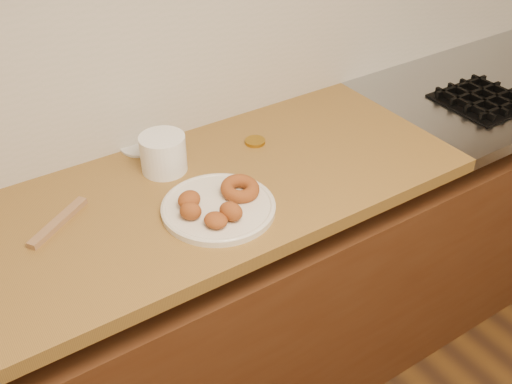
# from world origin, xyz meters

# --- Properties ---
(base_cabinet) EXTENTS (3.60, 0.60, 0.77)m
(base_cabinet) POSITION_xyz_m (0.00, 1.69, 0.39)
(base_cabinet) COLOR #4E2C17
(base_cabinet) RESTS_ON floor
(butcher_block) EXTENTS (2.30, 0.62, 0.04)m
(butcher_block) POSITION_xyz_m (-0.65, 1.69, 0.88)
(butcher_block) COLOR olive
(butcher_block) RESTS_ON base_cabinet
(backsplash) EXTENTS (3.60, 0.02, 0.60)m
(backsplash) POSITION_xyz_m (0.00, 1.99, 1.20)
(backsplash) COLOR #BBB7A7
(backsplash) RESTS_ON wall_back
(donut_plate) EXTENTS (0.29, 0.29, 0.02)m
(donut_plate) POSITION_xyz_m (-0.23, 1.58, 0.91)
(donut_plate) COLOR silver
(donut_plate) RESTS_ON butcher_block
(ring_donut) EXTENTS (0.13, 0.14, 0.05)m
(ring_donut) POSITION_xyz_m (-0.16, 1.59, 0.93)
(ring_donut) COLOR #9B4D23
(ring_donut) RESTS_ON donut_plate
(fried_dough_chunks) EXTENTS (0.15, 0.17, 0.05)m
(fried_dough_chunks) POSITION_xyz_m (-0.28, 1.55, 0.94)
(fried_dough_chunks) COLOR #9B4D23
(fried_dough_chunks) RESTS_ON donut_plate
(plastic_tub) EXTENTS (0.16, 0.16, 0.10)m
(plastic_tub) POSITION_xyz_m (-0.26, 1.82, 0.95)
(plastic_tub) COLOR white
(plastic_tub) RESTS_ON butcher_block
(tub_lid) EXTENTS (0.14, 0.14, 0.01)m
(tub_lid) POSITION_xyz_m (-0.26, 1.97, 0.90)
(tub_lid) COLOR silver
(tub_lid) RESTS_ON butcher_block
(brass_jar_lid) EXTENTS (0.08, 0.08, 0.01)m
(brass_jar_lid) POSITION_xyz_m (0.02, 1.80, 0.91)
(brass_jar_lid) COLOR #AC8020
(brass_jar_lid) RESTS_ON butcher_block
(wooden_utensil) EXTENTS (0.18, 0.13, 0.02)m
(wooden_utensil) POSITION_xyz_m (-0.59, 1.74, 0.91)
(wooden_utensil) COLOR #8F6644
(wooden_utensil) RESTS_ON butcher_block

